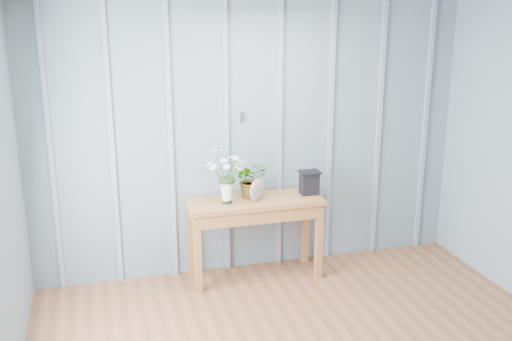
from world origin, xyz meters
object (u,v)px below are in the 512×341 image
object	(u,v)px
sideboard	(255,211)
carved_box	(309,182)
daisy_vase	(227,166)
felt_disc_vessel	(257,190)

from	to	relation	value
sideboard	carved_box	world-z (taller)	carved_box
sideboard	carved_box	xyz separation A→B (m)	(0.52, 0.01, 0.23)
daisy_vase	carved_box	xyz separation A→B (m)	(0.78, 0.05, -0.22)
sideboard	daisy_vase	distance (m)	0.52
daisy_vase	carved_box	world-z (taller)	daisy_vase
carved_box	sideboard	bearing A→B (deg)	-179.09
daisy_vase	felt_disc_vessel	bearing A→B (deg)	-0.99
felt_disc_vessel	carved_box	xyz separation A→B (m)	(0.51, 0.05, 0.01)
sideboard	daisy_vase	world-z (taller)	daisy_vase
felt_disc_vessel	daisy_vase	bearing A→B (deg)	142.56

